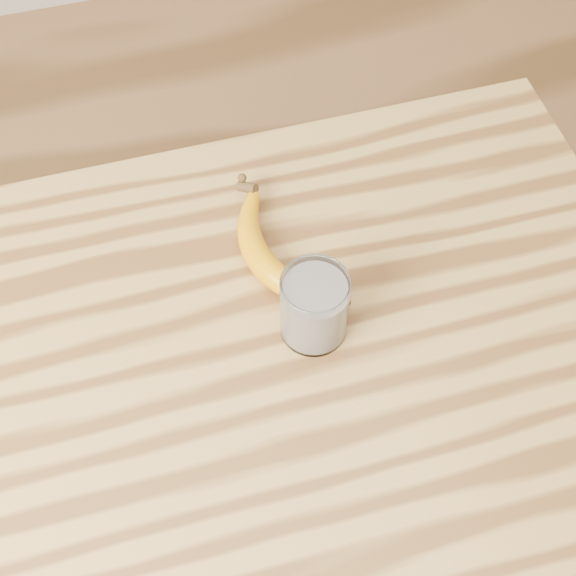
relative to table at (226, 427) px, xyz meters
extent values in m
plane|color=olive|center=(0.00, 0.00, -0.77)|extent=(4.00, 4.00, 0.00)
cube|color=#B38744|center=(0.00, 0.00, 0.11)|extent=(1.20, 0.80, 0.04)
cylinder|color=brown|center=(0.54, 0.34, -0.34)|extent=(0.06, 0.06, 0.86)
cylinder|color=white|center=(0.14, 0.05, 0.18)|extent=(0.09, 0.09, 0.11)
torus|color=white|center=(0.14, 0.05, 0.24)|extent=(0.09, 0.09, 0.00)
cylinder|color=silver|center=(0.14, 0.05, 0.18)|extent=(0.08, 0.08, 0.09)
camera|label=1|loc=(-0.03, -0.44, 1.03)|focal=50.00mm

